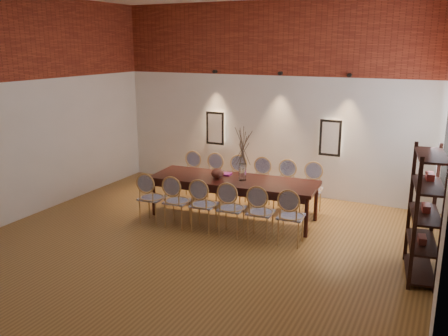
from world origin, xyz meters
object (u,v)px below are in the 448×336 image
at_px(chair_far_c, 235,181).
at_px(shelving_rack, 425,214).
at_px(chair_far_e, 285,187).
at_px(vase, 242,172).
at_px(chair_far_a, 189,176).
at_px(chair_far_f, 311,190).
at_px(chair_far_b, 212,179).
at_px(bowl, 217,173).
at_px(chair_near_f, 291,216).
at_px(chair_near_d, 232,208).
at_px(chair_near_c, 204,205).
at_px(book, 224,174).
at_px(dining_table, 233,198).
at_px(chair_near_e, 261,212).
at_px(chair_near_b, 177,201).
at_px(chair_far_d, 259,184).
at_px(chair_near_a, 152,198).

bearing_deg(chair_far_c, shelving_rack, 150.91).
relative_size(chair_far_e, vase, 3.13).
relative_size(chair_far_a, chair_far_f, 1.00).
xyz_separation_m(chair_far_b, bowl, (0.52, -0.78, 0.37)).
height_order(chair_near_f, shelving_rack, shelving_rack).
bearing_deg(chair_near_d, shelving_rack, -7.42).
relative_size(chair_near_c, book, 3.62).
bearing_deg(chair_far_e, chair_near_c, 56.57).
distance_m(dining_table, chair_far_c, 0.82).
distance_m(chair_near_e, chair_far_c, 1.85).
bearing_deg(bowl, book, 87.44).
distance_m(chair_near_f, book, 1.85).
relative_size(chair_far_c, chair_far_f, 1.00).
bearing_deg(chair_far_b, chair_far_c, -180.00).
xyz_separation_m(chair_near_b, chair_near_e, (1.52, 0.11, 0.00)).
bearing_deg(chair_far_b, bowl, 119.57).
relative_size(chair_far_b, book, 3.62).
xyz_separation_m(chair_far_e, vase, (-0.53, -0.81, 0.43)).
xyz_separation_m(chair_far_c, chair_far_f, (1.52, 0.11, 0.00)).
xyz_separation_m(chair_near_d, chair_far_d, (-0.11, 1.54, 0.00)).
bearing_deg(chair_near_f, chair_near_b, -180.00).
bearing_deg(chair_near_f, chair_near_e, 180.00).
distance_m(chair_far_a, bowl, 1.33).
xyz_separation_m(chair_far_c, shelving_rack, (3.59, -1.67, 0.43)).
xyz_separation_m(chair_near_f, book, (-1.60, 0.86, 0.30)).
xyz_separation_m(chair_near_b, book, (0.42, 1.01, 0.30)).
xyz_separation_m(dining_table, chair_near_d, (0.31, -0.75, 0.09)).
bearing_deg(vase, book, 158.90).
bearing_deg(chair_near_d, chair_near_f, 0.00).
height_order(chair_far_f, vase, vase).
distance_m(chair_near_e, chair_far_e, 1.54).
height_order(chair_near_b, chair_far_d, same).
distance_m(chair_near_f, chair_far_a, 2.97).
bearing_deg(shelving_rack, chair_far_e, 137.58).
relative_size(chair_near_b, chair_near_d, 1.00).
relative_size(chair_far_e, bowl, 3.92).
bearing_deg(chair_far_c, chair_near_c, 90.00).
bearing_deg(chair_near_a, chair_near_b, -0.00).
height_order(chair_near_e, chair_far_c, same).
bearing_deg(chair_near_e, chair_near_b, -180.00).
relative_size(chair_near_d, chair_near_f, 1.00).
bearing_deg(chair_far_a, bowl, 139.89).
xyz_separation_m(chair_near_d, vase, (-0.14, 0.76, 0.43)).
bearing_deg(chair_near_c, chair_near_d, -0.00).
relative_size(chair_near_c, vase, 3.13).
distance_m(dining_table, chair_far_a, 1.49).
bearing_deg(chair_near_e, chair_far_d, 108.26).
bearing_deg(chair_far_c, chair_near_b, 71.74).
distance_m(chair_near_b, chair_far_e, 2.17).
xyz_separation_m(chair_near_f, chair_far_c, (-1.63, 1.43, 0.00)).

